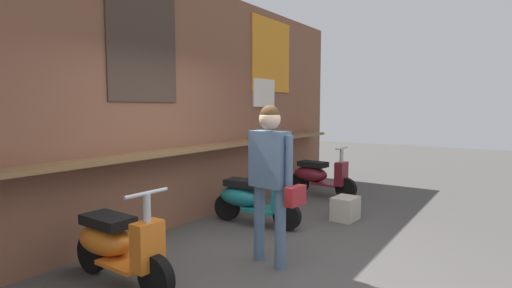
% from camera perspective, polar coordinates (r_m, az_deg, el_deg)
% --- Properties ---
extents(ground_plane, '(29.66, 29.66, 0.00)m').
position_cam_1_polar(ground_plane, '(4.40, 2.28, -17.51)').
color(ground_plane, '#474442').
extents(market_stall_facade, '(10.59, 0.61, 3.51)m').
position_cam_1_polar(market_stall_facade, '(5.39, -16.31, 5.61)').
color(market_stall_facade, brown).
rests_on(market_stall_facade, ground_plane).
extents(scooter_orange, '(0.46, 1.40, 0.97)m').
position_cam_1_polar(scooter_orange, '(4.17, -19.64, -13.45)').
color(scooter_orange, orange).
rests_on(scooter_orange, ground_plane).
extents(scooter_teal, '(0.49, 1.40, 0.97)m').
position_cam_1_polar(scooter_teal, '(5.79, -0.73, -7.84)').
color(scooter_teal, '#197075').
rests_on(scooter_teal, ground_plane).
extents(scooter_maroon, '(0.48, 1.40, 0.97)m').
position_cam_1_polar(scooter_maroon, '(7.75, 8.99, -4.51)').
color(scooter_maroon, maroon).
rests_on(scooter_maroon, ground_plane).
extents(shopper_with_handbag, '(0.27, 0.68, 1.73)m').
position_cam_1_polar(shopper_with_handbag, '(4.22, 2.16, -3.44)').
color(shopper_with_handbag, slate).
rests_on(shopper_with_handbag, ground_plane).
extents(merchandise_crate, '(0.43, 0.35, 0.35)m').
position_cam_1_polar(merchandise_crate, '(6.20, 12.81, -9.09)').
color(merchandise_crate, '#B2A899').
rests_on(merchandise_crate, ground_plane).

